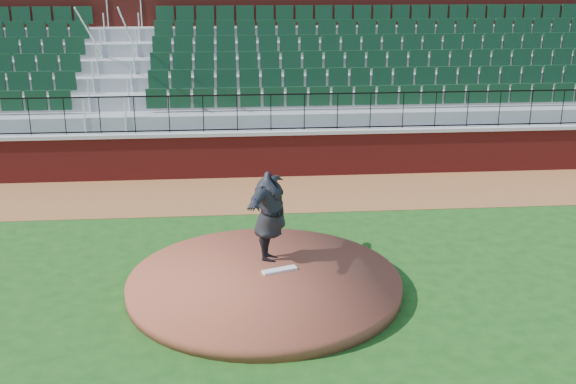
# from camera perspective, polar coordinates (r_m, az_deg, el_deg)

# --- Properties ---
(ground) EXTENTS (90.00, 90.00, 0.00)m
(ground) POSITION_cam_1_polar(r_m,az_deg,el_deg) (13.15, 0.56, -7.43)
(ground) COLOR #174212
(ground) RESTS_ON ground
(warning_track) EXTENTS (34.00, 3.20, 0.01)m
(warning_track) POSITION_cam_1_polar(r_m,az_deg,el_deg) (18.16, -1.05, -0.07)
(warning_track) COLOR brown
(warning_track) RESTS_ON ground
(field_wall) EXTENTS (34.00, 0.35, 1.20)m
(field_wall) POSITION_cam_1_polar(r_m,az_deg,el_deg) (19.52, -1.38, 3.04)
(field_wall) COLOR maroon
(field_wall) RESTS_ON ground
(wall_cap) EXTENTS (34.00, 0.45, 0.10)m
(wall_cap) POSITION_cam_1_polar(r_m,az_deg,el_deg) (19.36, -1.39, 4.90)
(wall_cap) COLOR #B7B7B7
(wall_cap) RESTS_ON field_wall
(wall_railing) EXTENTS (34.00, 0.05, 1.00)m
(wall_railing) POSITION_cam_1_polar(r_m,az_deg,el_deg) (19.24, -1.41, 6.50)
(wall_railing) COLOR black
(wall_railing) RESTS_ON wall_cap
(seating_stands) EXTENTS (34.00, 5.10, 4.60)m
(seating_stands) POSITION_cam_1_polar(r_m,az_deg,el_deg) (21.83, -1.87, 9.21)
(seating_stands) COLOR gray
(seating_stands) RESTS_ON ground
(concourse_wall) EXTENTS (34.00, 0.50, 5.50)m
(concourse_wall) POSITION_cam_1_polar(r_m,az_deg,el_deg) (24.54, -2.24, 11.25)
(concourse_wall) COLOR maroon
(concourse_wall) RESTS_ON ground
(pitchers_mound) EXTENTS (4.98, 4.98, 0.25)m
(pitchers_mound) POSITION_cam_1_polar(r_m,az_deg,el_deg) (12.83, -1.93, -7.50)
(pitchers_mound) COLOR brown
(pitchers_mound) RESTS_ON ground
(pitching_rubber) EXTENTS (0.68, 0.38, 0.04)m
(pitching_rubber) POSITION_cam_1_polar(r_m,az_deg,el_deg) (13.01, -0.70, -6.40)
(pitching_rubber) COLOR silver
(pitching_rubber) RESTS_ON pitchers_mound
(pitcher) EXTENTS (1.19, 2.25, 1.77)m
(pitcher) POSITION_cam_1_polar(r_m,az_deg,el_deg) (13.20, -1.51, -2.00)
(pitcher) COLOR black
(pitcher) RESTS_ON pitchers_mound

